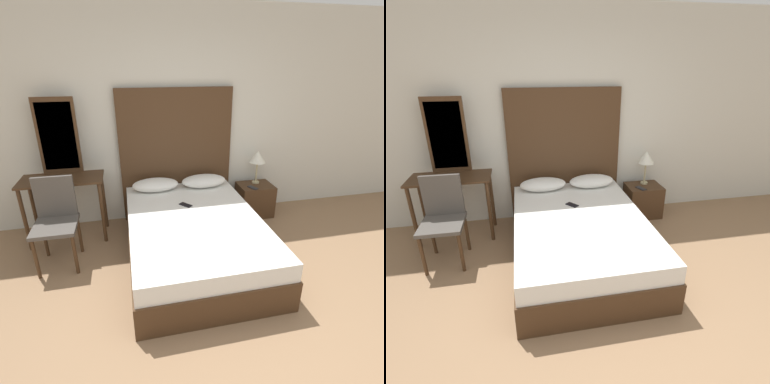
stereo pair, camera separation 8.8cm
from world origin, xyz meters
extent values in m
plane|color=#8C6B4C|center=(0.00, 0.00, 0.00)|extent=(16.00, 16.00, 0.00)
cube|color=silver|center=(0.00, 2.55, 1.35)|extent=(10.00, 0.06, 2.70)
cube|color=#422B19|center=(-0.05, 1.42, 0.16)|extent=(1.41, 2.05, 0.31)
cube|color=white|center=(-0.05, 1.42, 0.40)|extent=(1.39, 2.01, 0.18)
cube|color=#422B19|center=(-0.05, 2.47, 0.87)|extent=(1.48, 0.05, 1.75)
ellipsoid|color=white|center=(-0.37, 2.24, 0.58)|extent=(0.59, 0.31, 0.16)
ellipsoid|color=white|center=(0.28, 2.24, 0.58)|extent=(0.59, 0.31, 0.16)
cube|color=black|center=(-0.08, 1.73, 0.50)|extent=(0.15, 0.16, 0.01)
cube|color=#422B19|center=(1.03, 2.25, 0.23)|extent=(0.47, 0.38, 0.45)
cylinder|color=tan|center=(1.06, 2.32, 0.46)|extent=(0.10, 0.10, 0.02)
cylinder|color=tan|center=(1.06, 2.32, 0.61)|extent=(0.02, 0.02, 0.28)
cone|color=silver|center=(1.06, 2.32, 0.84)|extent=(0.22, 0.22, 0.16)
cube|color=#232328|center=(0.95, 2.15, 0.46)|extent=(0.12, 0.17, 0.01)
cube|color=#422B19|center=(-1.46, 2.15, 0.78)|extent=(0.93, 0.45, 0.02)
cylinder|color=#422B19|center=(-1.88, 1.97, 0.38)|extent=(0.04, 0.04, 0.77)
cylinder|color=#422B19|center=(-1.03, 1.97, 0.38)|extent=(0.04, 0.04, 0.77)
cylinder|color=#422B19|center=(-1.88, 2.34, 0.38)|extent=(0.04, 0.04, 0.77)
cylinder|color=#422B19|center=(-1.03, 2.34, 0.38)|extent=(0.04, 0.04, 0.77)
cube|color=#422B19|center=(-1.46, 2.35, 1.23)|extent=(0.45, 0.03, 0.89)
cube|color=#B2BCC6|center=(-1.46, 2.34, 1.23)|extent=(0.39, 0.01, 0.78)
cube|color=#4C4742|center=(-1.48, 1.59, 0.47)|extent=(0.43, 0.46, 0.04)
cube|color=#4C4742|center=(-1.48, 1.80, 0.71)|extent=(0.41, 0.04, 0.45)
cylinder|color=#422B19|center=(-1.66, 1.39, 0.22)|extent=(0.04, 0.04, 0.45)
cylinder|color=#422B19|center=(-1.30, 1.39, 0.22)|extent=(0.04, 0.04, 0.45)
cylinder|color=#422B19|center=(-1.66, 1.79, 0.22)|extent=(0.04, 0.04, 0.45)
cylinder|color=#422B19|center=(-1.30, 1.79, 0.22)|extent=(0.04, 0.04, 0.45)
camera|label=1|loc=(-0.69, -1.35, 2.01)|focal=28.00mm
camera|label=2|loc=(-0.61, -1.37, 2.01)|focal=28.00mm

